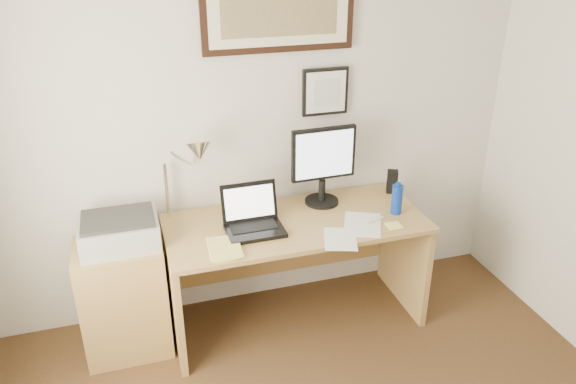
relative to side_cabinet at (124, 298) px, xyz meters
name	(u,v)px	position (x,y,z in m)	size (l,w,h in m)	color
wall_back	(256,127)	(0.92, 0.32, 0.89)	(3.50, 0.02, 2.50)	silver
side_cabinet	(124,298)	(0.00, 0.00, 0.00)	(0.50, 0.40, 0.73)	#A17B43
water_bottle	(397,200)	(1.71, -0.14, 0.48)	(0.07, 0.07, 0.19)	#0C2F9C
bottle_cap	(398,184)	(1.71, -0.14, 0.59)	(0.03, 0.03, 0.02)	#0C2F9C
speaker	(392,181)	(1.82, 0.15, 0.46)	(0.07, 0.06, 0.16)	black
paper_sheet_a	(340,239)	(1.25, -0.33, 0.39)	(0.19, 0.27, 0.00)	white
paper_sheet_b	(362,224)	(1.44, -0.22, 0.39)	(0.22, 0.31, 0.00)	white
sticky_pad	(394,226)	(1.62, -0.30, 0.39)	(0.09, 0.09, 0.01)	#F1F072
marker_pen	(375,220)	(1.53, -0.20, 0.39)	(0.02, 0.02, 0.14)	white
book	(208,250)	(0.49, -0.25, 0.39)	(0.18, 0.25, 0.02)	#EBE56E
desk	(292,247)	(1.07, 0.04, 0.15)	(1.60, 0.70, 0.75)	#A17B43
laptop	(253,220)	(0.79, -0.06, 0.44)	(0.34, 0.29, 0.26)	black
lcd_monitor	(323,162)	(1.31, 0.13, 0.68)	(0.42, 0.22, 0.52)	black
printer	(119,231)	(0.03, 0.01, 0.45)	(0.44, 0.34, 0.18)	#AAAAAC
desk_lamp	(196,155)	(0.51, 0.13, 0.82)	(0.29, 0.27, 0.53)	silver
picture_large	(279,11)	(1.07, 0.29, 1.59)	(0.92, 0.04, 0.47)	black
picture_small	(325,92)	(1.37, 0.29, 1.09)	(0.30, 0.03, 0.30)	black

